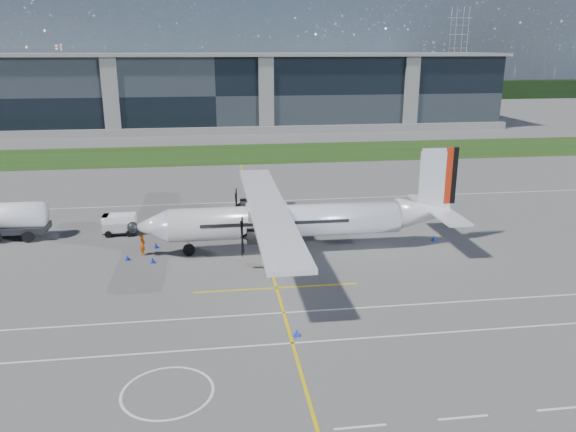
# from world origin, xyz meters

# --- Properties ---
(ground) EXTENTS (400.00, 400.00, 0.00)m
(ground) POSITION_xyz_m (0.00, 40.00, 0.00)
(ground) COLOR #5B5856
(ground) RESTS_ON ground
(grass_strip) EXTENTS (400.00, 18.00, 0.04)m
(grass_strip) POSITION_xyz_m (0.00, 48.00, 0.02)
(grass_strip) COLOR #1C3E11
(grass_strip) RESTS_ON ground
(terminal_building) EXTENTS (120.00, 20.00, 15.00)m
(terminal_building) POSITION_xyz_m (0.00, 80.00, 7.50)
(terminal_building) COLOR black
(terminal_building) RESTS_ON ground
(tree_line) EXTENTS (400.00, 6.00, 6.00)m
(tree_line) POSITION_xyz_m (0.00, 140.00, 3.00)
(tree_line) COLOR black
(tree_line) RESTS_ON ground
(pylon_east) EXTENTS (9.00, 4.60, 30.00)m
(pylon_east) POSITION_xyz_m (85.00, 150.00, 15.00)
(pylon_east) COLOR gray
(pylon_east) RESTS_ON ground
(yellow_taxiway_centerline) EXTENTS (0.20, 70.00, 0.01)m
(yellow_taxiway_centerline) POSITION_xyz_m (3.00, 10.00, 0.01)
(yellow_taxiway_centerline) COLOR yellow
(yellow_taxiway_centerline) RESTS_ON ground
(white_lane_line) EXTENTS (90.00, 0.15, 0.01)m
(white_lane_line) POSITION_xyz_m (0.00, -14.00, 0.01)
(white_lane_line) COLOR white
(white_lane_line) RESTS_ON ground
(turboprop_aircraft) EXTENTS (27.75, 28.78, 8.63)m
(turboprop_aircraft) POSITION_xyz_m (5.75, 1.67, 4.32)
(turboprop_aircraft) COLOR silver
(turboprop_aircraft) RESTS_ON ground
(baggage_tug) EXTENTS (3.14, 1.89, 1.89)m
(baggage_tug) POSITION_xyz_m (-10.04, 8.19, 0.94)
(baggage_tug) COLOR white
(baggage_tug) RESTS_ON ground
(ground_crew_person) EXTENTS (0.67, 0.89, 2.09)m
(ground_crew_person) POSITION_xyz_m (-7.32, 2.32, 1.04)
(ground_crew_person) COLOR #F25907
(ground_crew_person) RESTS_ON ground
(safety_cone_nose_port) EXTENTS (0.36, 0.36, 0.50)m
(safety_cone_nose_port) POSITION_xyz_m (-6.37, 0.34, 0.25)
(safety_cone_nose_port) COLOR #0C2ADC
(safety_cone_nose_port) RESTS_ON ground
(safety_cone_tail) EXTENTS (0.36, 0.36, 0.50)m
(safety_cone_tail) POSITION_xyz_m (18.36, 2.42, 0.25)
(safety_cone_tail) COLOR #0C2ADC
(safety_cone_tail) RESTS_ON ground
(safety_cone_nose_stbd) EXTENTS (0.36, 0.36, 0.50)m
(safety_cone_nose_stbd) POSITION_xyz_m (-6.41, 3.91, 0.25)
(safety_cone_nose_stbd) COLOR #0C2ADC
(safety_cone_nose_stbd) RESTS_ON ground
(safety_cone_fwd) EXTENTS (0.36, 0.36, 0.50)m
(safety_cone_fwd) POSITION_xyz_m (-8.49, 1.25, 0.25)
(safety_cone_fwd) COLOR #0C2ADC
(safety_cone_fwd) RESTS_ON ground
(safety_cone_portwing) EXTENTS (0.36, 0.36, 0.50)m
(safety_cone_portwing) POSITION_xyz_m (3.39, -13.20, 0.25)
(safety_cone_portwing) COLOR #0C2ADC
(safety_cone_portwing) RESTS_ON ground
(safety_cone_stbdwing) EXTENTS (0.36, 0.36, 0.50)m
(safety_cone_stbdwing) POSITION_xyz_m (3.58, 15.89, 0.25)
(safety_cone_stbdwing) COLOR #0C2ADC
(safety_cone_stbdwing) RESTS_ON ground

